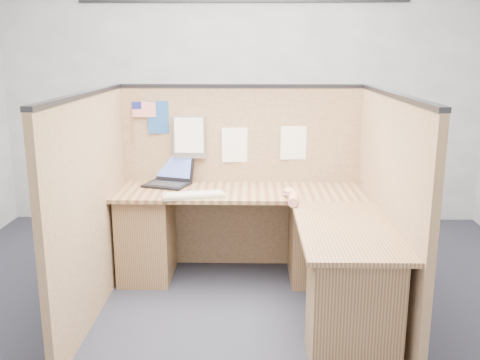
{
  "coord_description": "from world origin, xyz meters",
  "views": [
    {
      "loc": [
        0.08,
        -3.35,
        1.79
      ],
      "look_at": [
        0.0,
        0.5,
        0.86
      ],
      "focal_mm": 40.0,
      "sensor_mm": 36.0,
      "label": 1
    }
  ],
  "objects_px": {
    "laptop": "(168,177)",
    "keyboard": "(194,195)",
    "l_desk": "(265,249)",
    "mouse": "(290,194)"
  },
  "relations": [
    {
      "from": "l_desk",
      "to": "laptop",
      "type": "height_order",
      "value": "laptop"
    },
    {
      "from": "l_desk",
      "to": "keyboard",
      "type": "relative_size",
      "value": 4.04
    },
    {
      "from": "keyboard",
      "to": "mouse",
      "type": "xyz_separation_m",
      "value": [
        0.72,
        0.03,
        0.01
      ]
    },
    {
      "from": "l_desk",
      "to": "keyboard",
      "type": "xyz_separation_m",
      "value": [
        -0.53,
        0.19,
        0.35
      ]
    },
    {
      "from": "laptop",
      "to": "keyboard",
      "type": "distance_m",
      "value": 0.47
    },
    {
      "from": "laptop",
      "to": "mouse",
      "type": "xyz_separation_m",
      "value": [
        0.97,
        -0.37,
        -0.04
      ]
    },
    {
      "from": "laptop",
      "to": "keyboard",
      "type": "xyz_separation_m",
      "value": [
        0.25,
        -0.4,
        -0.05
      ]
    },
    {
      "from": "l_desk",
      "to": "mouse",
      "type": "height_order",
      "value": "mouse"
    },
    {
      "from": "l_desk",
      "to": "keyboard",
      "type": "height_order",
      "value": "keyboard"
    },
    {
      "from": "laptop",
      "to": "keyboard",
      "type": "height_order",
      "value": "laptop"
    }
  ]
}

